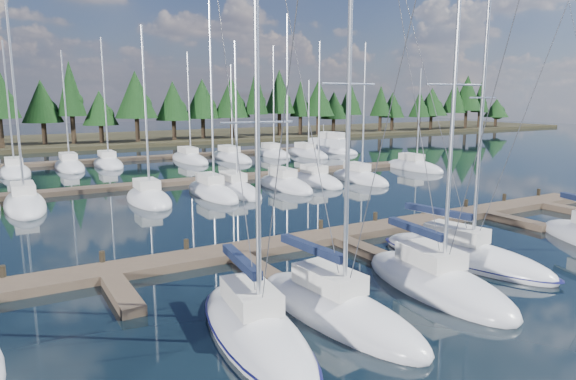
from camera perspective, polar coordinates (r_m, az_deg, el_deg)
ground at (r=39.02m, az=-5.34°, el=-1.30°), size 260.00×260.00×0.00m
far_shore at (r=96.37m, az=-20.54°, el=5.22°), size 220.00×30.00×0.60m
main_dock at (r=28.29m, az=5.50°, el=-5.40°), size 44.00×6.13×0.90m
back_docks at (r=57.13m, az=-13.61°, el=2.37°), size 50.00×21.80×0.40m
front_sailboat_1 at (r=17.56m, az=-3.69°, el=-15.26°), size 3.61×8.76×12.91m
front_sailboat_2 at (r=19.08m, az=5.31°, el=-13.04°), size 3.35×8.76×15.02m
front_sailboat_3 at (r=22.40m, az=16.06°, el=-9.82°), size 3.65×8.51×15.09m
front_sailboat_4 at (r=26.30m, az=18.85°, el=-6.95°), size 4.37×9.60×14.18m
back_sailboat_rows at (r=52.32m, az=-12.00°, el=1.80°), size 49.46×31.77×17.40m
motor_yacht_right at (r=73.20m, az=4.57°, el=4.59°), size 6.25×10.08×4.79m
tree_line at (r=85.85m, az=-21.88°, el=9.37°), size 185.29×11.68×14.39m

